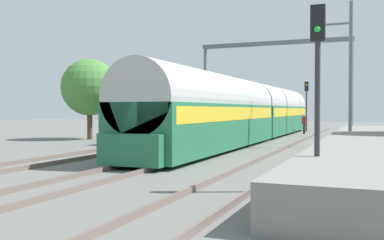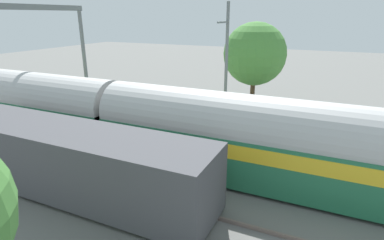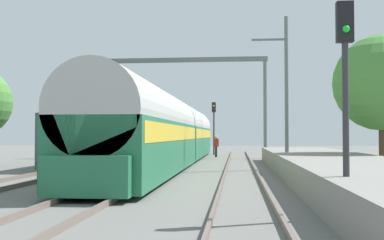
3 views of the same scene
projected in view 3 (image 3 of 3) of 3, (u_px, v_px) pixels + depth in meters
ground at (135, 181)px, 18.03m from camera, size 120.00×120.00×0.00m
track_far_west at (32, 178)px, 18.43m from camera, size 1.52×60.00×0.16m
track_west at (135, 179)px, 18.03m from camera, size 1.52×60.00×0.16m
track_east at (242, 180)px, 17.63m from camera, size 1.52×60.00×0.16m
platform at (333, 167)px, 19.27m from camera, size 4.40×28.00×0.90m
passenger_train at (172, 132)px, 28.53m from camera, size 2.93×32.85×3.82m
freight_car at (103, 140)px, 28.26m from camera, size 2.80×13.00×2.70m
person_crossing at (216, 144)px, 37.42m from camera, size 0.44×0.31×1.73m
railway_signal_near at (345, 78)px, 10.10m from camera, size 0.36×0.30×4.73m
railway_signal_far at (214, 121)px, 41.78m from camera, size 0.36×0.30×4.75m
catenary_gantry at (186, 86)px, 36.22m from camera, size 12.73×0.28×7.86m
catenary_pole_east_mid at (286, 90)px, 24.09m from camera, size 1.90×0.20×8.00m
tree_east_background at (382, 83)px, 22.93m from camera, size 4.76×4.76×6.77m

